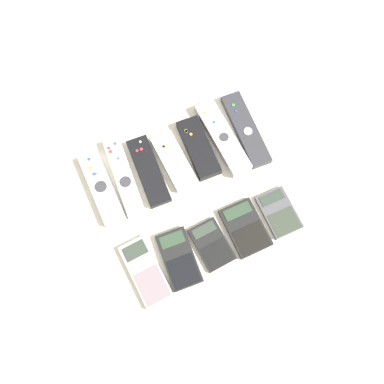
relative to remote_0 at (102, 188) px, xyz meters
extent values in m
plane|color=beige|center=(0.20, -0.13, -0.01)|extent=(3.00, 3.00, 0.00)
cube|color=silver|center=(0.00, 0.00, 0.00)|extent=(0.06, 0.20, 0.02)
cylinder|color=#38383D|center=(0.00, 0.00, 0.01)|extent=(0.03, 0.03, 0.00)
cylinder|color=blue|center=(0.00, 0.08, 0.01)|extent=(0.01, 0.01, 0.00)
cylinder|color=blue|center=(0.00, 0.04, 0.01)|extent=(0.01, 0.01, 0.00)
cylinder|color=green|center=(0.00, 0.04, 0.01)|extent=(0.01, 0.01, 0.00)
cylinder|color=yellow|center=(-0.01, 0.06, 0.01)|extent=(0.01, 0.01, 0.00)
cube|color=white|center=(0.06, 0.00, 0.00)|extent=(0.06, 0.22, 0.02)
cylinder|color=#38383D|center=(0.06, -0.01, 0.01)|extent=(0.03, 0.03, 0.00)
cylinder|color=red|center=(0.06, 0.08, 0.01)|extent=(0.01, 0.01, 0.00)
cylinder|color=blue|center=(0.07, 0.05, 0.01)|extent=(0.01, 0.01, 0.00)
cylinder|color=blue|center=(0.07, 0.09, 0.01)|extent=(0.01, 0.01, 0.00)
cylinder|color=red|center=(0.05, 0.09, 0.01)|extent=(0.01, 0.01, 0.00)
cube|color=black|center=(0.12, -0.01, 0.00)|extent=(0.06, 0.19, 0.02)
cylinder|color=silver|center=(0.14, 0.07, 0.01)|extent=(0.01, 0.01, 0.00)
cylinder|color=red|center=(0.13, 0.05, 0.01)|extent=(0.01, 0.01, 0.00)
cylinder|color=red|center=(0.12, 0.05, 0.01)|extent=(0.01, 0.01, 0.00)
cube|color=white|center=(0.20, -0.01, 0.00)|extent=(0.07, 0.16, 0.02)
cylinder|color=yellow|center=(0.19, 0.04, 0.01)|extent=(0.01, 0.01, 0.00)
cylinder|color=silver|center=(0.21, 0.06, 0.01)|extent=(0.01, 0.01, 0.00)
cylinder|color=red|center=(0.19, 0.04, 0.01)|extent=(0.01, 0.01, 0.00)
cube|color=black|center=(0.27, 0.00, 0.00)|extent=(0.07, 0.17, 0.03)
cylinder|color=silver|center=(0.26, 0.05, 0.02)|extent=(0.01, 0.01, 0.00)
cylinder|color=yellow|center=(0.26, 0.05, 0.02)|extent=(0.01, 0.01, 0.00)
cylinder|color=orange|center=(0.26, 0.04, 0.02)|extent=(0.01, 0.01, 0.00)
cube|color=#B7B7BC|center=(0.34, 0.00, 0.00)|extent=(0.06, 0.22, 0.03)
cylinder|color=#38383D|center=(0.34, -0.01, 0.02)|extent=(0.02, 0.02, 0.00)
cylinder|color=yellow|center=(0.32, 0.08, 0.02)|extent=(0.01, 0.01, 0.00)
cylinder|color=blue|center=(0.33, 0.04, 0.02)|extent=(0.01, 0.01, 0.00)
cylinder|color=silver|center=(0.34, 0.06, 0.02)|extent=(0.01, 0.01, 0.00)
cube|color=#333338|center=(0.40, 0.00, 0.00)|extent=(0.07, 0.22, 0.02)
cylinder|color=silver|center=(0.40, -0.01, 0.01)|extent=(0.02, 0.02, 0.00)
cylinder|color=blue|center=(0.40, 0.05, 0.01)|extent=(0.01, 0.01, 0.00)
cylinder|color=green|center=(0.40, 0.07, 0.01)|extent=(0.01, 0.01, 0.00)
cube|color=#B2B2B7|center=(0.02, -0.24, 0.00)|extent=(0.08, 0.16, 0.02)
cube|color=#333D33|center=(0.02, -0.18, 0.00)|extent=(0.06, 0.04, 0.00)
cube|color=gray|center=(0.02, -0.27, 0.00)|extent=(0.07, 0.08, 0.00)
cube|color=black|center=(0.11, -0.24, 0.00)|extent=(0.08, 0.14, 0.02)
cube|color=#2D422D|center=(0.11, -0.19, 0.01)|extent=(0.06, 0.03, 0.00)
cube|color=black|center=(0.10, -0.27, 0.01)|extent=(0.07, 0.07, 0.00)
cube|color=black|center=(0.19, -0.24, -0.01)|extent=(0.08, 0.12, 0.01)
cube|color=#333D33|center=(0.19, -0.20, 0.00)|extent=(0.06, 0.03, 0.00)
cube|color=black|center=(0.19, -0.27, 0.00)|extent=(0.07, 0.06, 0.00)
cube|color=black|center=(0.28, -0.24, 0.00)|extent=(0.09, 0.13, 0.01)
cube|color=#2D422D|center=(0.28, -0.20, 0.00)|extent=(0.07, 0.03, 0.00)
cube|color=black|center=(0.29, -0.27, 0.00)|extent=(0.08, 0.07, 0.00)
cube|color=#4C4C51|center=(0.38, -0.24, -0.01)|extent=(0.08, 0.12, 0.01)
cube|color=#333D33|center=(0.38, -0.20, 0.00)|extent=(0.06, 0.03, 0.00)
cube|color=#333C2F|center=(0.38, -0.27, 0.00)|extent=(0.07, 0.06, 0.00)
camera|label=1|loc=(0.09, -0.36, 0.89)|focal=35.00mm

